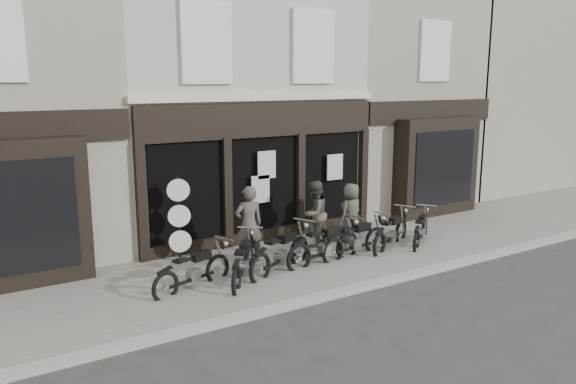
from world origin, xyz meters
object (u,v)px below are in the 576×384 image
motorcycle_5 (391,235)px  man_left (249,224)px  motorcycle_3 (325,249)px  motorcycle_4 (355,243)px  motorcycle_6 (421,232)px  man_centre (314,214)px  motorcycle_2 (281,256)px  advert_sign_post (179,223)px  motorcycle_1 (243,265)px  motorcycle_0 (194,274)px  man_right (351,213)px

motorcycle_5 → man_left: (-3.83, 0.87, 0.64)m
motorcycle_3 → motorcycle_4: 0.99m
motorcycle_4 → man_left: (-2.57, 0.93, 0.64)m
motorcycle_4 → motorcycle_5: (1.26, 0.06, -0.00)m
motorcycle_6 → man_centre: 3.02m
motorcycle_2 → advert_sign_post: 2.63m
motorcycle_1 → man_centre: size_ratio=1.08×
motorcycle_0 → motorcycle_6: 6.61m
motorcycle_3 → advert_sign_post: 3.61m
motorcycle_2 → motorcycle_3: 1.21m
motorcycle_4 → motorcycle_6: (2.23, -0.08, -0.03)m
motorcycle_6 → man_right: bearing=111.2°
motorcycle_3 → advert_sign_post: (-3.00, 1.90, 0.65)m
motorcycle_2 → motorcycle_5: (3.46, 0.03, -0.02)m
motorcycle_4 → motorcycle_2: bearing=171.6°
motorcycle_1 → motorcycle_2: motorcycle_2 is taller
motorcycle_4 → motorcycle_6: motorcycle_4 is taller
motorcycle_0 → motorcycle_4: size_ratio=0.92×
motorcycle_1 → motorcycle_4: motorcycle_4 is taller
motorcycle_0 → man_left: bearing=7.1°
man_left → motorcycle_2: bearing=119.6°
motorcycle_1 → advert_sign_post: 2.14m
motorcycle_0 → man_right: (4.99, 0.89, 0.53)m
man_left → man_right: 3.17m
motorcycle_0 → motorcycle_4: (4.39, -0.07, 0.02)m
motorcycle_5 → man_left: bearing=141.2°
man_centre → advert_sign_post: 3.61m
motorcycle_0 → motorcycle_1: (1.14, -0.11, 0.02)m
advert_sign_post → motorcycle_0: bearing=-86.1°
motorcycle_1 → motorcycle_6: size_ratio=1.06×
motorcycle_0 → motorcycle_1: motorcycle_1 is taller
motorcycle_6 → man_left: (-4.79, 1.01, 0.67)m
man_centre → man_left: bearing=-16.1°
motorcycle_3 → man_left: size_ratio=1.23×
motorcycle_2 → man_right: 2.99m
motorcycle_3 → motorcycle_0: bearing=171.3°
motorcycle_2 → man_right: bearing=-5.7°
motorcycle_4 → man_left: 2.80m
motorcycle_1 → motorcycle_4: 3.24m
motorcycle_0 → motorcycle_2: motorcycle_2 is taller
motorcycle_3 → advert_sign_post: bearing=140.9°
man_right → advert_sign_post: advert_sign_post is taller
motorcycle_4 → man_centre: man_centre is taller
motorcycle_5 → advert_sign_post: advert_sign_post is taller
motorcycle_0 → motorcycle_1: size_ratio=1.08×
man_centre → motorcycle_0: bearing=-7.4°
man_right → man_left: bearing=-15.3°
motorcycle_2 → man_left: 1.15m
advert_sign_post → man_centre: bearing=6.3°
motorcycle_3 → man_left: man_left is taller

